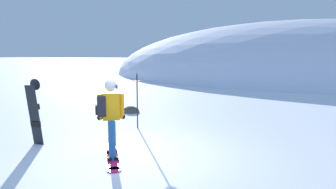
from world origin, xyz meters
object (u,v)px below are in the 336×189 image
object	(u,v)px
spare_snowboard	(35,112)
rock_dark	(131,112)
snowboarder_main	(110,116)
piste_marker_near	(137,96)

from	to	relation	value
spare_snowboard	rock_dark	bearing A→B (deg)	83.28
snowboarder_main	piste_marker_near	xyz separation A→B (m)	(-0.44, 2.50, 0.06)
snowboarder_main	spare_snowboard	bearing A→B (deg)	174.89
snowboarder_main	rock_dark	distance (m)	5.00
piste_marker_near	spare_snowboard	bearing A→B (deg)	-126.93
snowboarder_main	spare_snowboard	world-z (taller)	snowboarder_main
snowboarder_main	rock_dark	world-z (taller)	snowboarder_main
snowboarder_main	rock_dark	size ratio (longest dim) A/B	2.50
snowboarder_main	rock_dark	bearing A→B (deg)	109.66
spare_snowboard	piste_marker_near	distance (m)	2.88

